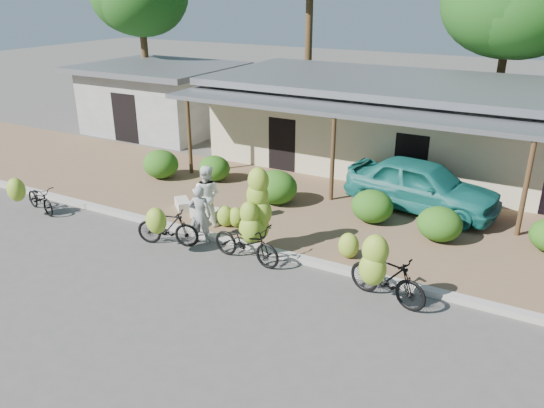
# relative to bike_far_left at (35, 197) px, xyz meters

# --- Properties ---
(ground) EXTENTS (100.00, 100.00, 0.00)m
(ground) POSITION_rel_bike_far_left_xyz_m (7.72, -0.97, -0.53)
(ground) COLOR #4C4A47
(ground) RESTS_ON ground
(sidewalk) EXTENTS (60.00, 6.00, 0.12)m
(sidewalk) POSITION_rel_bike_far_left_xyz_m (7.72, 4.03, -0.47)
(sidewalk) COLOR brown
(sidewalk) RESTS_ON ground
(curb) EXTENTS (60.00, 0.25, 0.15)m
(curb) POSITION_rel_bike_far_left_xyz_m (7.72, 1.03, -0.45)
(curb) COLOR #A8A399
(curb) RESTS_ON ground
(shop_main) EXTENTS (13.00, 8.50, 3.35)m
(shop_main) POSITION_rel_bike_far_left_xyz_m (7.72, 9.96, 1.19)
(shop_main) COLOR beige
(shop_main) RESTS_ON ground
(shop_grey) EXTENTS (7.00, 6.00, 3.15)m
(shop_grey) POSITION_rel_bike_far_left_xyz_m (-3.28, 10.03, 1.09)
(shop_grey) COLOR #A8A7A2
(shop_grey) RESTS_ON ground
(hedge_0) EXTENTS (1.31, 1.18, 1.02)m
(hedge_0) POSITION_rel_bike_far_left_xyz_m (1.49, 4.19, 0.10)
(hedge_0) COLOR #215A14
(hedge_0) RESTS_ON sidewalk
(hedge_1) EXTENTS (1.15, 1.03, 0.90)m
(hedge_1) POSITION_rel_bike_far_left_xyz_m (3.35, 4.87, 0.04)
(hedge_1) COLOR #215A14
(hedge_1) RESTS_ON sidewalk
(hedge_2) EXTENTS (1.38, 1.24, 1.07)m
(hedge_2) POSITION_rel_bike_far_left_xyz_m (6.30, 4.01, 0.13)
(hedge_2) COLOR #215A14
(hedge_2) RESTS_ON sidewalk
(hedge_3) EXTENTS (1.23, 1.11, 0.96)m
(hedge_3) POSITION_rel_bike_far_left_xyz_m (9.45, 4.07, 0.07)
(hedge_3) COLOR #215A14
(hedge_3) RESTS_ON sidewalk
(hedge_4) EXTENTS (1.21, 1.09, 0.94)m
(hedge_4) POSITION_rel_bike_far_left_xyz_m (11.45, 3.76, 0.06)
(hedge_4) COLOR #215A14
(hedge_4) RESTS_ON sidewalk
(bike_far_left) EXTENTS (1.72, 1.36, 1.27)m
(bike_far_left) POSITION_rel_bike_far_left_xyz_m (0.00, 0.00, 0.00)
(bike_far_left) COLOR black
(bike_far_left) RESTS_ON ground
(bike_left) EXTENTS (1.83, 1.35, 1.36)m
(bike_left) POSITION_rel_bike_far_left_xyz_m (5.06, 0.07, 0.08)
(bike_left) COLOR black
(bike_left) RESTS_ON ground
(bike_center) EXTENTS (2.04, 1.26, 2.37)m
(bike_center) POSITION_rel_bike_far_left_xyz_m (7.39, 0.63, 0.32)
(bike_center) COLOR black
(bike_center) RESTS_ON ground
(bike_right) EXTENTS (1.99, 1.38, 1.83)m
(bike_right) POSITION_rel_bike_far_left_xyz_m (11.03, 0.15, 0.22)
(bike_right) COLOR black
(bike_right) RESTS_ON ground
(loose_banana_a) EXTENTS (0.50, 0.43, 0.63)m
(loose_banana_a) POSITION_rel_bike_far_left_xyz_m (5.86, 1.74, -0.10)
(loose_banana_a) COLOR #ABCD33
(loose_banana_a) RESTS_ON sidewalk
(loose_banana_b) EXTENTS (0.48, 0.41, 0.60)m
(loose_banana_b) POSITION_rel_bike_far_left_xyz_m (6.17, 1.84, -0.11)
(loose_banana_b) COLOR #ABCD33
(loose_banana_b) RESTS_ON sidewalk
(loose_banana_c) EXTENTS (0.54, 0.46, 0.67)m
(loose_banana_c) POSITION_rel_bike_far_left_xyz_m (9.66, 1.63, -0.07)
(loose_banana_c) COLOR #ABCD33
(loose_banana_c) RESTS_ON sidewalk
(sack_near) EXTENTS (0.90, 0.51, 0.30)m
(sack_near) POSITION_rel_bike_far_left_xyz_m (4.98, 1.98, -0.26)
(sack_near) COLOR beige
(sack_near) RESTS_ON sidewalk
(sack_far) EXTENTS (0.81, 0.78, 0.28)m
(sack_far) POSITION_rel_bike_far_left_xyz_m (3.95, 2.22, -0.27)
(sack_far) COLOR beige
(sack_far) RESTS_ON sidewalk
(vendor) EXTENTS (0.71, 0.59, 1.66)m
(vendor) POSITION_rel_bike_far_left_xyz_m (5.72, 0.73, 0.30)
(vendor) COLOR gray
(vendor) RESTS_ON ground
(bystander) EXTENTS (0.98, 0.83, 1.78)m
(bystander) POSITION_rel_bike_far_left_xyz_m (5.30, 1.63, 0.48)
(bystander) COLOR white
(bystander) RESTS_ON sidewalk
(teal_van) EXTENTS (4.87, 2.50, 1.59)m
(teal_van) POSITION_rel_bike_far_left_xyz_m (10.47, 5.67, 0.38)
(teal_van) COLOR #176B64
(teal_van) RESTS_ON sidewalk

